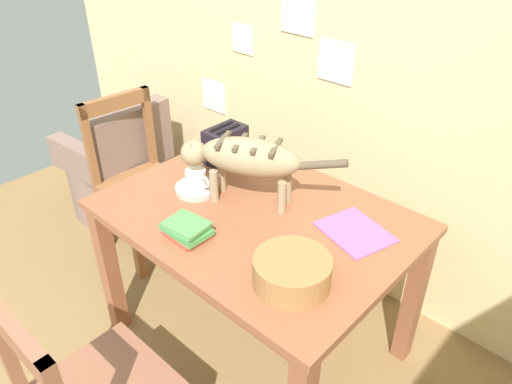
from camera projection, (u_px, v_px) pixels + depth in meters
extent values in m
cube|color=beige|center=(361.00, 50.00, 2.19)|extent=(4.65, 0.10, 2.50)
cube|color=white|center=(214.00, 96.00, 2.95)|extent=(0.19, 0.01, 0.19)
cube|color=white|center=(298.00, 13.00, 2.28)|extent=(0.20, 0.01, 0.20)
cube|color=white|center=(242.00, 39.00, 2.59)|extent=(0.15, 0.01, 0.15)
cube|color=white|center=(336.00, 62.00, 2.25)|extent=(0.19, 0.01, 0.19)
cube|color=brown|center=(256.00, 216.00, 1.98)|extent=(1.23, 0.90, 0.03)
cube|color=brown|center=(256.00, 226.00, 2.00)|extent=(1.15, 0.82, 0.07)
cube|color=brown|center=(110.00, 270.00, 2.26)|extent=(0.07, 0.07, 0.72)
cube|color=brown|center=(230.00, 201.00, 2.75)|extent=(0.07, 0.07, 0.72)
cube|color=brown|center=(413.00, 299.00, 2.10)|extent=(0.07, 0.07, 0.72)
ellipsoid|color=#998261|center=(250.00, 157.00, 1.93)|extent=(0.44, 0.32, 0.16)
cube|color=brown|center=(276.00, 147.00, 1.87)|extent=(0.08, 0.14, 0.01)
cube|color=brown|center=(258.00, 144.00, 1.89)|extent=(0.08, 0.14, 0.01)
cube|color=brown|center=(240.00, 142.00, 1.91)|extent=(0.08, 0.14, 0.01)
cube|color=brown|center=(223.00, 139.00, 1.93)|extent=(0.08, 0.14, 0.01)
cylinder|color=#998261|center=(214.00, 186.00, 2.01)|extent=(0.04, 0.04, 0.14)
cylinder|color=#998261|center=(221.00, 176.00, 2.08)|extent=(0.04, 0.04, 0.14)
cylinder|color=#998261|center=(282.00, 198.00, 1.93)|extent=(0.04, 0.04, 0.14)
cylinder|color=#998261|center=(287.00, 187.00, 2.00)|extent=(0.04, 0.04, 0.14)
sphere|color=#998261|center=(194.00, 153.00, 2.00)|extent=(0.11, 0.11, 0.11)
cone|color=#998261|center=(190.00, 146.00, 1.95)|extent=(0.04, 0.04, 0.04)
cone|color=#998261|center=(196.00, 140.00, 2.00)|extent=(0.04, 0.04, 0.04)
cylinder|color=brown|center=(323.00, 165.00, 1.85)|extent=(0.19, 0.11, 0.08)
cylinder|color=#BCACA4|center=(197.00, 188.00, 2.10)|extent=(0.19, 0.19, 0.03)
cylinder|color=white|center=(196.00, 178.00, 2.07)|extent=(0.09, 0.09, 0.08)
torus|color=white|center=(205.00, 182.00, 2.04)|extent=(0.06, 0.01, 0.06)
cube|color=#9D58A4|center=(355.00, 232.00, 1.85)|extent=(0.31, 0.28, 0.01)
cube|color=#DF4338|center=(187.00, 234.00, 1.83)|extent=(0.16, 0.13, 0.01)
cube|color=#48984D|center=(189.00, 231.00, 1.82)|extent=(0.16, 0.12, 0.02)
cube|color=#439A57|center=(185.00, 227.00, 1.81)|extent=(0.16, 0.13, 0.02)
cube|color=#4D964E|center=(186.00, 224.00, 1.80)|extent=(0.17, 0.14, 0.01)
cylinder|color=#9D6C3E|center=(292.00, 272.00, 1.59)|extent=(0.26, 0.26, 0.10)
cylinder|color=#46301C|center=(292.00, 271.00, 1.59)|extent=(0.22, 0.22, 0.09)
cube|color=black|center=(225.00, 145.00, 2.29)|extent=(0.12, 0.20, 0.17)
cube|color=black|center=(222.00, 126.00, 2.26)|extent=(0.02, 0.14, 0.01)
cube|color=black|center=(228.00, 129.00, 2.23)|extent=(0.02, 0.14, 0.01)
cube|color=brown|center=(144.00, 188.00, 2.75)|extent=(0.45, 0.45, 0.04)
cube|color=brown|center=(115.00, 102.00, 2.62)|extent=(0.07, 0.42, 0.08)
cube|color=brown|center=(149.00, 126.00, 2.83)|extent=(0.04, 0.04, 0.48)
cube|color=brown|center=(89.00, 146.00, 2.62)|extent=(0.04, 0.04, 0.48)
cube|color=brown|center=(193.00, 220.00, 2.86)|extent=(0.04, 0.04, 0.41)
cube|color=brown|center=(138.00, 248.00, 2.64)|extent=(0.04, 0.04, 0.41)
cube|color=brown|center=(158.00, 195.00, 3.09)|extent=(0.04, 0.04, 0.41)
cube|color=brown|center=(104.00, 218.00, 2.88)|extent=(0.04, 0.04, 0.41)
cube|color=brown|center=(13.00, 332.00, 1.27)|extent=(0.42, 0.04, 0.08)
cube|color=brown|center=(3.00, 344.00, 1.49)|extent=(0.04, 0.04, 0.48)
cube|color=brown|center=(128.00, 368.00, 1.98)|extent=(0.04, 0.04, 0.41)
cylinder|color=#7C645A|center=(117.00, 182.00, 3.25)|extent=(0.60, 0.60, 0.38)
cube|color=#7C645A|center=(132.00, 140.00, 2.91)|extent=(0.16, 0.55, 0.40)
cube|color=#7C645A|center=(76.00, 158.00, 2.93)|extent=(0.43, 0.13, 0.20)
cube|color=#7C645A|center=(140.00, 131.00, 3.26)|extent=(0.43, 0.13, 0.20)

